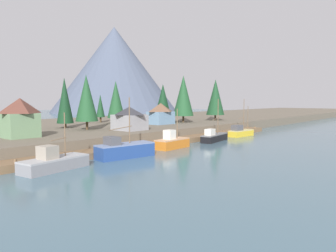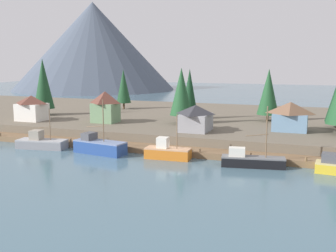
# 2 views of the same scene
# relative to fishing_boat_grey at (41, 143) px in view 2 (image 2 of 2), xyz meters

# --- Properties ---
(ground_plane) EXTENTS (400.00, 400.00, 1.00)m
(ground_plane) POSITION_rel_fishing_boat_grey_xyz_m (24.39, 22.37, -1.50)
(ground_plane) COLOR #476675
(dock) EXTENTS (80.00, 4.00, 1.60)m
(dock) POSITION_rel_fishing_boat_grey_xyz_m (24.39, 4.36, -0.50)
(dock) COLOR brown
(dock) RESTS_ON ground_plane
(shoreline_bank) EXTENTS (400.00, 56.00, 2.50)m
(shoreline_bank) POSITION_rel_fishing_boat_grey_xyz_m (24.39, 34.37, 0.25)
(shoreline_bank) COLOR #665B4C
(shoreline_bank) RESTS_ON ground_plane
(mountain_west_peak) EXTENTS (87.78, 87.78, 46.89)m
(mountain_west_peak) POSITION_rel_fishing_boat_grey_xyz_m (-70.65, 136.58, 22.44)
(mountain_west_peak) COLOR #475160
(mountain_west_peak) RESTS_ON ground_plane
(fishing_boat_grey) EXTENTS (9.09, 4.35, 7.16)m
(fishing_boat_grey) POSITION_rel_fishing_boat_grey_xyz_m (0.00, 0.00, 0.00)
(fishing_boat_grey) COLOR gray
(fishing_boat_grey) RESTS_ON ground_plane
(fishing_boat_blue) EXTENTS (9.44, 4.31, 9.14)m
(fishing_boat_blue) POSITION_rel_fishing_boat_grey_xyz_m (11.69, 0.07, 0.23)
(fishing_boat_blue) COLOR navy
(fishing_boat_blue) RESTS_ON ground_plane
(fishing_boat_orange) EXTENTS (7.30, 3.08, 7.14)m
(fishing_boat_orange) POSITION_rel_fishing_boat_grey_xyz_m (23.65, 0.68, 0.09)
(fishing_boat_orange) COLOR #CC6B1E
(fishing_boat_orange) RESTS_ON ground_plane
(fishing_boat_black) EXTENTS (9.35, 3.77, 8.98)m
(fishing_boat_black) POSITION_rel_fishing_boat_grey_xyz_m (36.90, 0.31, -0.04)
(fishing_boat_black) COLOR black
(fishing_boat_black) RESTS_ON ground_plane
(house_white) EXTENTS (6.05, 5.07, 5.47)m
(house_white) POSITION_rel_fishing_boat_grey_xyz_m (-12.66, 13.34, 4.29)
(house_white) COLOR silver
(house_white) RESTS_ON shoreline_bank
(house_blue) EXTENTS (6.47, 4.77, 5.41)m
(house_blue) POSITION_rel_fishing_boat_grey_xyz_m (40.91, 19.16, 4.27)
(house_blue) COLOR #6689A8
(house_blue) RESTS_ON shoreline_bank
(house_green) EXTENTS (5.29, 4.45, 6.57)m
(house_green) POSITION_rel_fishing_boat_grey_xyz_m (3.63, 16.67, 4.86)
(house_green) COLOR #6B8E66
(house_green) RESTS_ON shoreline_bank
(house_grey) EXTENTS (5.46, 6.33, 4.86)m
(house_grey) POSITION_rel_fishing_boat_grey_xyz_m (24.57, 13.03, 3.98)
(house_grey) COLOR gray
(house_grey) RESTS_ON shoreline_bank
(conifer_near_right) EXTENTS (4.63, 4.63, 11.23)m
(conifer_near_right) POSITION_rel_fishing_boat_grey_xyz_m (35.55, 30.43, 7.83)
(conifer_near_right) COLOR #4C3823
(conifer_near_right) RESTS_ON shoreline_bank
(conifer_mid_left) EXTENTS (2.40, 2.40, 7.75)m
(conifer_mid_left) POSITION_rel_fishing_boat_grey_xyz_m (34.83, 36.21, 6.06)
(conifer_mid_left) COLOR #4C3823
(conifer_mid_left) RESTS_ON shoreline_bank
(conifer_mid_right) EXTENTS (4.84, 4.84, 13.46)m
(conifer_mid_right) POSITION_rel_fishing_boat_grey_xyz_m (-15.94, 21.87, 9.02)
(conifer_mid_right) COLOR #4C3823
(conifer_mid_right) RESTS_ON shoreline_bank
(conifer_back_left) EXTENTS (4.68, 4.68, 11.51)m
(conifer_back_left) POSITION_rel_fishing_boat_grey_xyz_m (19.28, 20.41, 8.15)
(conifer_back_left) COLOR #4C3823
(conifer_back_left) RESTS_ON shoreline_bank
(conifer_back_right) EXTENTS (3.88, 3.88, 10.72)m
(conifer_back_right) POSITION_rel_fishing_boat_grey_xyz_m (-3.75, 39.84, 7.69)
(conifer_back_right) COLOR #4C3823
(conifer_back_right) RESTS_ON shoreline_bank
(conifer_centre) EXTENTS (3.69, 3.69, 11.17)m
(conifer_centre) POSITION_rel_fishing_boat_grey_xyz_m (18.72, 27.82, 7.60)
(conifer_centre) COLOR #4C3823
(conifer_centre) RESTS_ON shoreline_bank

